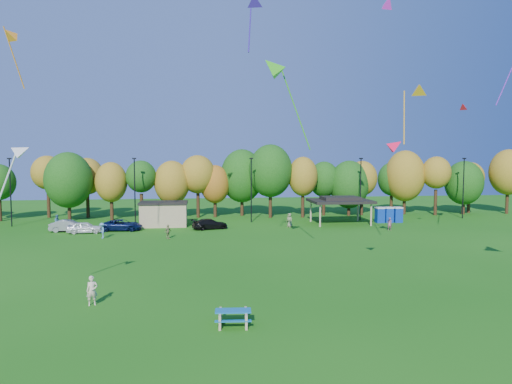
{
  "coord_description": "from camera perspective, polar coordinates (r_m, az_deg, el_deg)",
  "views": [
    {
      "loc": [
        -5.47,
        -23.56,
        9.03
      ],
      "look_at": [
        -1.68,
        6.0,
        6.82
      ],
      "focal_mm": 32.0,
      "sensor_mm": 36.0,
      "label": 1
    }
  ],
  "objects": [
    {
      "name": "kite_1",
      "position": [
        37.0,
        1.99,
        15.26
      ],
      "size": [
        4.55,
        2.13,
        7.57
      ],
      "color": "green"
    },
    {
      "name": "car_c",
      "position": [
        59.53,
        -16.41,
        -3.99
      ],
      "size": [
        5.12,
        2.6,
        1.39
      ],
      "primitive_type": "imported",
      "rotation": [
        0.0,
        0.0,
        1.51
      ],
      "color": "#0B1745",
      "rests_on": "ground"
    },
    {
      "name": "car_b",
      "position": [
        60.9,
        -22.38,
        -3.92
      ],
      "size": [
        4.51,
        1.82,
        1.46
      ],
      "primitive_type": "imported",
      "rotation": [
        0.0,
        0.0,
        1.63
      ],
      "color": "gray",
      "rests_on": "ground"
    },
    {
      "name": "car_a",
      "position": [
        58.86,
        -20.59,
        -4.17
      ],
      "size": [
        4.21,
        1.9,
        1.4
      ],
      "primitive_type": "imported",
      "rotation": [
        0.0,
        0.0,
        1.63
      ],
      "color": "white",
      "rests_on": "ground"
    },
    {
      "name": "kite_12",
      "position": [
        28.61,
        -27.23,
        4.46
      ],
      "size": [
        2.08,
        1.09,
        3.36
      ],
      "color": "silver"
    },
    {
      "name": "pavilion",
      "position": [
        63.88,
        10.48,
        -1.05
      ],
      "size": [
        8.2,
        6.2,
        3.77
      ],
      "color": "tan",
      "rests_on": "ground"
    },
    {
      "name": "car_d",
      "position": [
        58.57,
        -5.78,
        -4.0
      ],
      "size": [
        4.91,
        3.1,
        1.33
      ],
      "primitive_type": "imported",
      "rotation": [
        0.0,
        0.0,
        1.87
      ],
      "color": "black",
      "rests_on": "ground"
    },
    {
      "name": "ground",
      "position": [
        25.82,
        5.63,
        -16.26
      ],
      "size": [
        160.0,
        160.0,
        0.0
      ],
      "primitive_type": "plane",
      "color": "#19600F",
      "rests_on": "ground"
    },
    {
      "name": "far_person_0",
      "position": [
        52.23,
        -10.97,
        -4.9
      ],
      "size": [
        0.9,
        0.98,
        1.62
      ],
      "primitive_type": "imported",
      "rotation": [
        0.0,
        0.0,
        0.89
      ],
      "color": "#8B8C56",
      "rests_on": "ground"
    },
    {
      "name": "kite_3",
      "position": [
        52.01,
        24.47,
        9.76
      ],
      "size": [
        1.4,
        1.4,
        1.14
      ],
      "color": "red"
    },
    {
      "name": "kite_6",
      "position": [
        32.32,
        17.1,
        5.59
      ],
      "size": [
        1.48,
        1.27,
        1.29
      ],
      "color": "#F90D3C"
    },
    {
      "name": "porta_potties",
      "position": [
        66.87,
        16.25,
        -2.74
      ],
      "size": [
        3.75,
        1.24,
        2.18
      ],
      "color": "#0C33A2",
      "rests_on": "ground"
    },
    {
      "name": "kite_11",
      "position": [
        45.56,
        -28.45,
        16.9
      ],
      "size": [
        2.24,
        3.06,
        5.42
      ],
      "color": "orange"
    },
    {
      "name": "kite_2",
      "position": [
        40.83,
        19.66,
        12.03
      ],
      "size": [
        1.96,
        3.34,
        5.53
      ],
      "color": "orange"
    },
    {
      "name": "tree_line",
      "position": [
        69.29,
        -3.62,
        1.65
      ],
      "size": [
        93.57,
        10.55,
        11.15
      ],
      "color": "black",
      "rests_on": "ground"
    },
    {
      "name": "far_person_1",
      "position": [
        54.45,
        -18.68,
        -4.59
      ],
      "size": [
        1.0,
        1.3,
        1.77
      ],
      "primitive_type": "imported",
      "rotation": [
        0.0,
        0.0,
        5.06
      ],
      "color": "#538AB7",
      "rests_on": "ground"
    },
    {
      "name": "far_person_4",
      "position": [
        63.94,
        -23.57,
        -3.42
      ],
      "size": [
        1.1,
        1.03,
        1.8
      ],
      "primitive_type": "imported",
      "rotation": [
        0.0,
        0.0,
        0.52
      ],
      "color": "teal",
      "rests_on": "ground"
    },
    {
      "name": "kite_0",
      "position": [
        36.8,
        -0.09,
        22.75
      ],
      "size": [
        1.68,
        2.87,
        4.57
      ],
      "color": "#341B98"
    },
    {
      "name": "picnic_table",
      "position": [
        25.6,
        -2.88,
        -15.27
      ],
      "size": [
        2.05,
        1.75,
        0.84
      ],
      "rotation": [
        0.0,
        0.0,
        -0.08
      ],
      "color": "tan",
      "rests_on": "ground"
    },
    {
      "name": "kite_7",
      "position": [
        46.75,
        16.12,
        21.83
      ],
      "size": [
        1.42,
        1.77,
        1.61
      ],
      "color": "#D423BE"
    },
    {
      "name": "far_person_2",
      "position": [
        59.71,
        16.35,
        -3.84
      ],
      "size": [
        0.68,
        0.55,
        1.62
      ],
      "primitive_type": "imported",
      "rotation": [
        0.0,
        0.0,
        2.84
      ],
      "color": "#AF5273",
      "rests_on": "ground"
    },
    {
      "name": "lamp_posts",
      "position": [
        64.13,
        -0.6,
        0.55
      ],
      "size": [
        64.5,
        0.25,
        9.09
      ],
      "color": "black",
      "rests_on": "ground"
    },
    {
      "name": "kite_flyer",
      "position": [
        30.35,
        -19.81,
        -11.53
      ],
      "size": [
        0.76,
        0.6,
        1.83
      ],
      "primitive_type": "imported",
      "rotation": [
        0.0,
        0.0,
        0.28
      ],
      "color": "beige",
      "rests_on": "ground"
    },
    {
      "name": "far_person_3",
      "position": [
        60.06,
        4.21,
        -3.53
      ],
      "size": [
        1.02,
        1.07,
        1.85
      ],
      "primitive_type": "imported",
      "rotation": [
        0.0,
        0.0,
        5.39
      ],
      "color": "#7E7F57",
      "rests_on": "ground"
    },
    {
      "name": "utility_building",
      "position": [
        62.17,
        -11.44,
        -2.67
      ],
      "size": [
        6.3,
        4.3,
        3.25
      ],
      "color": "tan",
      "rests_on": "ground"
    }
  ]
}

